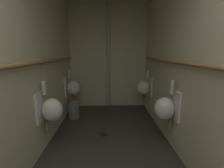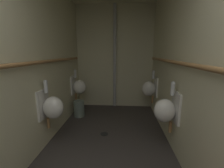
{
  "view_description": "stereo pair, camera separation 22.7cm",
  "coord_description": "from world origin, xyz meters",
  "px_view_note": "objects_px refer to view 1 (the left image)",
  "views": [
    {
      "loc": [
        -0.02,
        -0.15,
        1.44
      ],
      "look_at": [
        0.05,
        2.12,
        0.97
      ],
      "focal_mm": 24.12,
      "sensor_mm": 36.0,
      "label": 1
    },
    {
      "loc": [
        0.21,
        -0.15,
        1.44
      ],
      "look_at": [
        0.05,
        2.12,
        0.97
      ],
      "focal_mm": 24.12,
      "sensor_mm": 36.0,
      "label": 2
    }
  ],
  "objects_px": {
    "urinal_left_far": "(73,87)",
    "standpipe_back_wall": "(108,58)",
    "urinal_left_mid": "(51,109)",
    "urinal_right_far": "(144,87)",
    "waste_bin": "(74,110)",
    "floor_drain": "(103,134)",
    "urinal_right_mid": "(166,108)"
  },
  "relations": [
    {
      "from": "urinal_left_mid",
      "to": "standpipe_back_wall",
      "type": "relative_size",
      "value": 0.29
    },
    {
      "from": "urinal_left_far",
      "to": "urinal_left_mid",
      "type": "bearing_deg",
      "value": -90.0
    },
    {
      "from": "standpipe_back_wall",
      "to": "floor_drain",
      "type": "xyz_separation_m",
      "value": [
        -0.11,
        -1.43,
        -1.31
      ]
    },
    {
      "from": "urinal_left_far",
      "to": "urinal_right_mid",
      "type": "relative_size",
      "value": 1.0
    },
    {
      "from": "urinal_right_mid",
      "to": "waste_bin",
      "type": "relative_size",
      "value": 2.04
    },
    {
      "from": "floor_drain",
      "to": "urinal_left_far",
      "type": "bearing_deg",
      "value": 126.29
    },
    {
      "from": "urinal_left_mid",
      "to": "urinal_right_far",
      "type": "height_order",
      "value": "same"
    },
    {
      "from": "urinal_right_mid",
      "to": "urinal_right_far",
      "type": "xyz_separation_m",
      "value": [
        0.0,
        1.33,
        0.0
      ]
    },
    {
      "from": "urinal_right_far",
      "to": "urinal_left_far",
      "type": "bearing_deg",
      "value": 177.95
    },
    {
      "from": "standpipe_back_wall",
      "to": "floor_drain",
      "type": "relative_size",
      "value": 18.35
    },
    {
      "from": "waste_bin",
      "to": "urinal_left_mid",
      "type": "bearing_deg",
      "value": -93.02
    },
    {
      "from": "waste_bin",
      "to": "urinal_left_far",
      "type": "bearing_deg",
      "value": 103.52
    },
    {
      "from": "standpipe_back_wall",
      "to": "floor_drain",
      "type": "bearing_deg",
      "value": -94.42
    },
    {
      "from": "standpipe_back_wall",
      "to": "waste_bin",
      "type": "relative_size",
      "value": 6.95
    },
    {
      "from": "urinal_right_far",
      "to": "waste_bin",
      "type": "distance_m",
      "value": 1.69
    },
    {
      "from": "floor_drain",
      "to": "urinal_right_mid",
      "type": "bearing_deg",
      "value": -22.71
    },
    {
      "from": "floor_drain",
      "to": "waste_bin",
      "type": "relative_size",
      "value": 0.38
    },
    {
      "from": "floor_drain",
      "to": "waste_bin",
      "type": "bearing_deg",
      "value": 131.98
    },
    {
      "from": "waste_bin",
      "to": "floor_drain",
      "type": "bearing_deg",
      "value": -48.02
    },
    {
      "from": "urinal_left_mid",
      "to": "standpipe_back_wall",
      "type": "height_order",
      "value": "standpipe_back_wall"
    },
    {
      "from": "urinal_left_far",
      "to": "standpipe_back_wall",
      "type": "distance_m",
      "value": 1.16
    },
    {
      "from": "urinal_left_far",
      "to": "standpipe_back_wall",
      "type": "xyz_separation_m",
      "value": [
        0.84,
        0.43,
        0.66
      ]
    },
    {
      "from": "urinal_left_mid",
      "to": "urinal_right_mid",
      "type": "distance_m",
      "value": 1.67
    },
    {
      "from": "urinal_left_far",
      "to": "standpipe_back_wall",
      "type": "bearing_deg",
      "value": 27.13
    },
    {
      "from": "urinal_right_far",
      "to": "standpipe_back_wall",
      "type": "height_order",
      "value": "standpipe_back_wall"
    },
    {
      "from": "urinal_right_mid",
      "to": "standpipe_back_wall",
      "type": "distance_m",
      "value": 2.11
    },
    {
      "from": "urinal_left_mid",
      "to": "urinal_right_far",
      "type": "bearing_deg",
      "value": 38.55
    },
    {
      "from": "urinal_left_mid",
      "to": "floor_drain",
      "type": "height_order",
      "value": "urinal_left_mid"
    },
    {
      "from": "floor_drain",
      "to": "urinal_left_mid",
      "type": "bearing_deg",
      "value": -151.67
    },
    {
      "from": "urinal_left_far",
      "to": "urinal_right_mid",
      "type": "xyz_separation_m",
      "value": [
        1.67,
        -1.39,
        0.0
      ]
    },
    {
      "from": "urinal_left_far",
      "to": "floor_drain",
      "type": "height_order",
      "value": "urinal_left_far"
    },
    {
      "from": "urinal_left_mid",
      "to": "urinal_right_far",
      "type": "relative_size",
      "value": 1.0
    }
  ]
}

